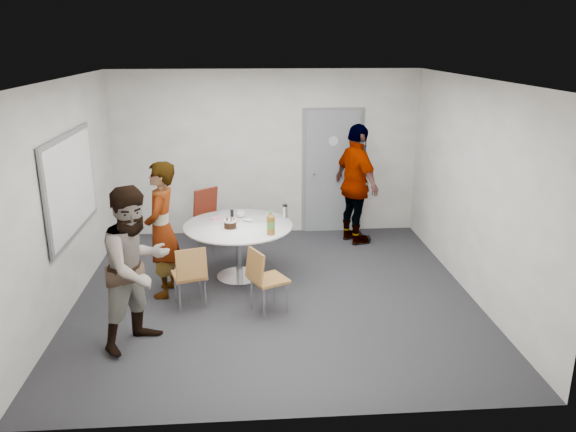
{
  "coord_description": "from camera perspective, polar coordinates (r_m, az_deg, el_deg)",
  "views": [
    {
      "loc": [
        -0.32,
        -6.59,
        3.14
      ],
      "look_at": [
        0.19,
        0.25,
        0.97
      ],
      "focal_mm": 35.0,
      "sensor_mm": 36.0,
      "label": 1
    }
  ],
  "objects": [
    {
      "name": "table",
      "position": [
        7.57,
        -4.9,
        -1.67
      ],
      "size": [
        1.46,
        1.46,
        1.08
      ],
      "color": "white",
      "rests_on": "floor"
    },
    {
      "name": "person_main",
      "position": [
        7.18,
        -12.71,
        -1.38
      ],
      "size": [
        0.48,
        0.67,
        1.73
      ],
      "primitive_type": "imported",
      "rotation": [
        0.0,
        0.0,
        -1.68
      ],
      "color": "#A5C6EA",
      "rests_on": "floor"
    },
    {
      "name": "door",
      "position": [
        9.43,
        4.52,
        4.51
      ],
      "size": [
        1.02,
        0.17,
        2.12
      ],
      "color": "slate",
      "rests_on": "wall_back"
    },
    {
      "name": "chair_near_right",
      "position": [
        6.64,
        -2.56,
        -6.01
      ],
      "size": [
        0.55,
        0.53,
        0.81
      ],
      "rotation": [
        0.0,
        0.0,
        -1.1
      ],
      "color": "brown",
      "rests_on": "floor"
    },
    {
      "name": "person_right",
      "position": [
        8.9,
        6.96,
        3.19
      ],
      "size": [
        0.84,
        1.21,
        1.91
      ],
      "primitive_type": "imported",
      "rotation": [
        0.0,
        0.0,
        1.94
      ],
      "color": "black",
      "rests_on": "floor"
    },
    {
      "name": "ceiling",
      "position": [
        6.62,
        -1.51,
        13.71
      ],
      "size": [
        5.0,
        5.0,
        0.0
      ],
      "primitive_type": "plane",
      "rotation": [
        3.14,
        0.0,
        0.0
      ],
      "color": "silver",
      "rests_on": "wall_back"
    },
    {
      "name": "wall_right",
      "position": [
        7.39,
        18.33,
        2.61
      ],
      "size": [
        0.0,
        5.0,
        5.0
      ],
      "primitive_type": "plane",
      "rotation": [
        1.57,
        0.0,
        -1.57
      ],
      "color": "#AFADA6",
      "rests_on": "floor"
    },
    {
      "name": "floor",
      "position": [
        7.31,
        -1.34,
        -7.92
      ],
      "size": [
        5.0,
        5.0,
        0.0
      ],
      "primitive_type": "plane",
      "color": "#242529",
      "rests_on": "ground"
    },
    {
      "name": "chair_far",
      "position": [
        8.78,
        -7.89,
        0.37
      ],
      "size": [
        0.65,
        0.65,
        0.94
      ],
      "rotation": [
        0.0,
        0.0,
        3.84
      ],
      "color": "maroon",
      "rests_on": "floor"
    },
    {
      "name": "wall_left",
      "position": [
        7.17,
        -21.81,
        1.79
      ],
      "size": [
        0.0,
        5.0,
        5.0
      ],
      "primitive_type": "plane",
      "rotation": [
        1.57,
        0.0,
        1.57
      ],
      "color": "#AFADA6",
      "rests_on": "floor"
    },
    {
      "name": "chair_near_left",
      "position": [
        6.84,
        -9.91,
        -5.58
      ],
      "size": [
        0.48,
        0.5,
        0.8
      ],
      "rotation": [
        0.0,
        0.0,
        0.29
      ],
      "color": "brown",
      "rests_on": "floor"
    },
    {
      "name": "wall_front",
      "position": [
        4.48,
        0.22,
        -6.02
      ],
      "size": [
        5.0,
        0.0,
        5.0
      ],
      "primitive_type": "plane",
      "rotation": [
        -1.57,
        0.0,
        0.0
      ],
      "color": "#AFADA6",
      "rests_on": "floor"
    },
    {
      "name": "person_left",
      "position": [
        6.06,
        -15.13,
        -5.07
      ],
      "size": [
        1.05,
        1.08,
        1.75
      ],
      "primitive_type": "imported",
      "rotation": [
        0.0,
        0.0,
        0.89
      ],
      "color": "white",
      "rests_on": "floor"
    },
    {
      "name": "whiteboard",
      "position": [
        7.32,
        -21.16,
        2.98
      ],
      "size": [
        0.04,
        1.9,
        1.25
      ],
      "color": "slate",
      "rests_on": "wall_left"
    },
    {
      "name": "wall_back",
      "position": [
        9.27,
        -2.22,
        6.38
      ],
      "size": [
        5.0,
        0.0,
        5.0
      ],
      "primitive_type": "plane",
      "rotation": [
        1.57,
        0.0,
        0.0
      ],
      "color": "#AFADA6",
      "rests_on": "floor"
    }
  ]
}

